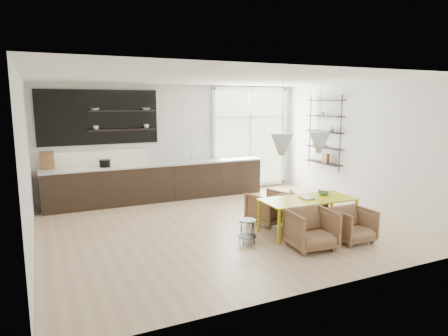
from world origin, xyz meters
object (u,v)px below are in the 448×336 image
armchair_back_left (268,208)px  armchair_front_left (311,229)px  dining_table (308,201)px  armchair_front_right (352,225)px  wire_stool (247,228)px  armchair_back_right (308,206)px

armchair_back_left → armchair_front_left: armchair_front_left is taller
dining_table → armchair_front_left: 0.91m
armchair_front_left → armchair_front_right: 0.88m
dining_table → armchair_back_left: 0.93m
armchair_front_right → wire_stool: armchair_front_right is taller
armchair_front_left → armchair_front_right: (0.88, -0.04, -0.04)m
armchair_back_right → wire_stool: armchair_back_right is taller
dining_table → wire_stool: 1.36m
armchair_front_right → armchair_back_right: bearing=87.4°
wire_stool → armchair_back_right: bearing=19.3°
armchair_back_right → armchair_front_right: (-0.06, -1.37, -0.01)m
dining_table → wire_stool: dining_table is taller
dining_table → armchair_front_left: (-0.48, -0.73, -0.27)m
armchair_front_right → wire_stool: size_ratio=1.59×
armchair_back_right → armchair_back_left: bearing=10.4°
armchair_back_left → armchair_front_left: (-0.08, -1.51, 0.01)m
armchair_back_left → armchair_back_right: 0.88m
dining_table → armchair_front_left: bearing=-121.9°
armchair_back_right → armchair_front_left: (-0.94, -1.33, 0.03)m
armchair_back_left → armchair_front_left: bearing=71.2°
armchair_back_left → armchair_front_right: armchair_back_left is taller
armchair_back_left → armchair_back_right: bearing=152.0°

